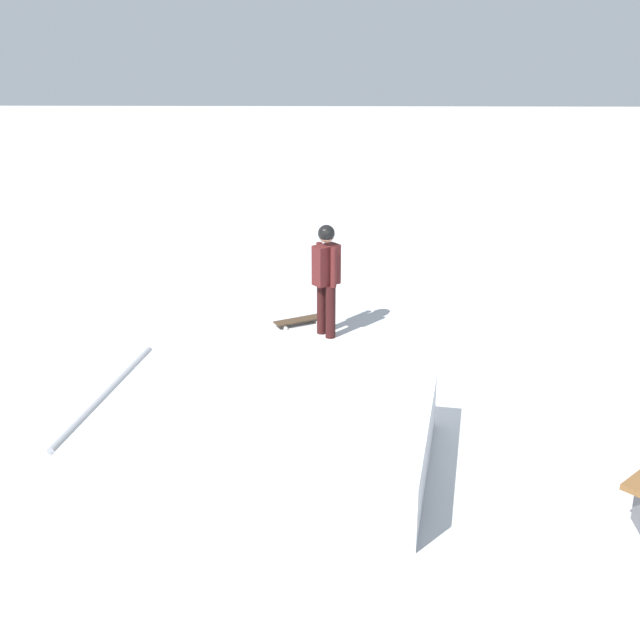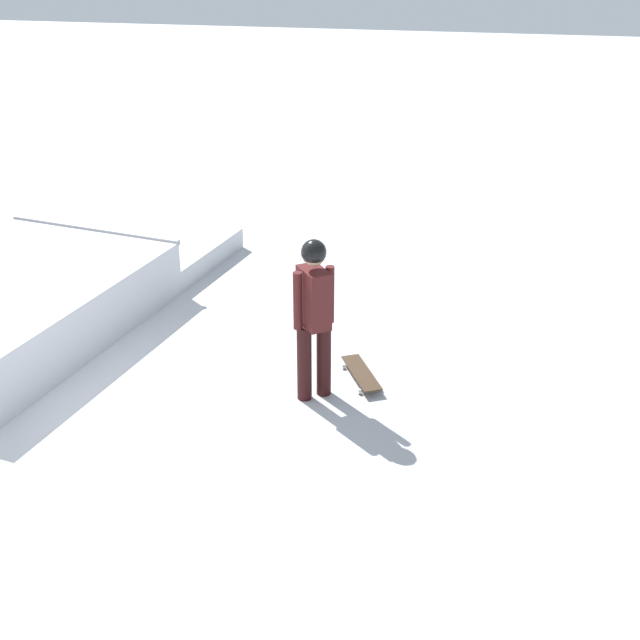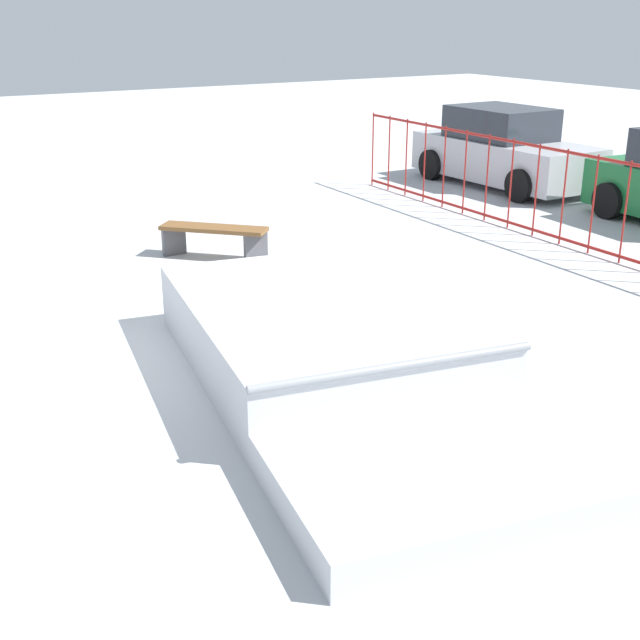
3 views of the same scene
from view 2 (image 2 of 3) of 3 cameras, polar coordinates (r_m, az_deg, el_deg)
ground_plane at (r=9.23m, az=-17.18°, el=-4.93°), size 60.00×60.00×0.00m
skate_ramp at (r=10.93m, az=-18.76°, el=1.67°), size 5.78×3.52×0.74m
skater at (r=8.36m, az=-0.41°, el=0.81°), size 0.44×0.41×1.73m
skateboard at (r=9.10m, az=2.81°, el=-3.60°), size 0.80×0.55×0.09m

